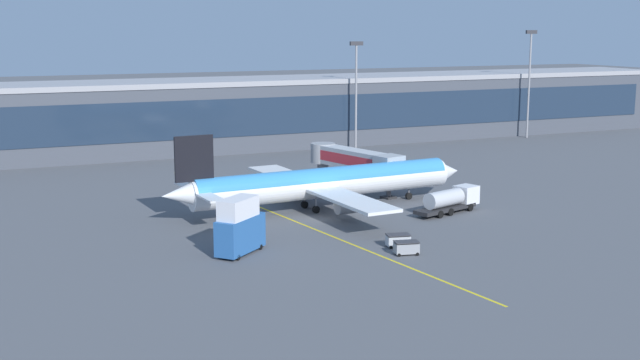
% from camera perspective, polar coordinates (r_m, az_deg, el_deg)
% --- Properties ---
extents(ground_plane, '(700.00, 700.00, 0.00)m').
position_cam_1_polar(ground_plane, '(106.11, -0.08, -2.75)').
color(ground_plane, '#515459').
extents(apron_lead_in_line, '(10.07, 79.44, 0.01)m').
position_cam_1_polar(apron_lead_in_line, '(106.59, -2.21, -2.70)').
color(apron_lead_in_line, yellow).
rests_on(apron_lead_in_line, ground_plane).
extents(terminal_building, '(219.98, 18.49, 14.17)m').
position_cam_1_polar(terminal_building, '(167.78, -7.60, 4.54)').
color(terminal_building, '#424751').
rests_on(terminal_building, ground_plane).
extents(main_airliner, '(45.29, 36.02, 11.25)m').
position_cam_1_polar(main_airliner, '(111.27, 0.22, -0.19)').
color(main_airliner, white).
rests_on(main_airliner, ground_plane).
extents(jet_bridge, '(7.76, 18.90, 6.37)m').
position_cam_1_polar(jet_bridge, '(124.77, 2.24, 1.44)').
color(jet_bridge, '#B2B7BC').
rests_on(jet_bridge, ground_plane).
extents(fuel_tanker, '(11.05, 5.62, 3.25)m').
position_cam_1_polar(fuel_tanker, '(111.05, 9.09, -1.36)').
color(fuel_tanker, '#232326').
rests_on(fuel_tanker, ground_plane).
extents(catering_lift, '(6.82, 6.28, 6.30)m').
position_cam_1_polar(catering_lift, '(89.90, -5.61, -3.24)').
color(catering_lift, '#285B9E').
rests_on(catering_lift, ground_plane).
extents(baggage_cart_0, '(2.93, 2.13, 1.48)m').
position_cam_1_polar(baggage_cart_0, '(90.29, 6.03, -4.69)').
color(baggage_cart_0, gray).
rests_on(baggage_cart_0, ground_plane).
extents(baggage_cart_1, '(2.93, 2.13, 1.48)m').
position_cam_1_polar(baggage_cart_1, '(93.25, 5.45, -4.18)').
color(baggage_cart_1, '#B2B7BC').
rests_on(baggage_cart_1, ground_plane).
extents(apron_light_mast_0, '(2.80, 0.50, 21.70)m').
position_cam_1_polar(apron_light_mast_0, '(166.09, 2.53, 6.53)').
color(apron_light_mast_0, gray).
rests_on(apron_light_mast_0, ground_plane).
extents(apron_light_mast_1, '(2.80, 0.50, 23.86)m').
position_cam_1_polar(apron_light_mast_1, '(189.37, 14.36, 7.05)').
color(apron_light_mast_1, gray).
rests_on(apron_light_mast_1, ground_plane).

